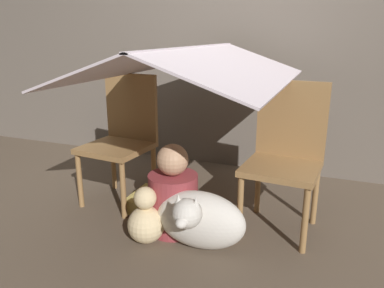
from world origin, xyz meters
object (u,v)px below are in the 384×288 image
(chair_left, at_px, (123,134))
(person_front, at_px, (173,196))
(chair_right, at_px, (285,152))
(dog, at_px, (199,219))

(chair_left, relative_size, person_front, 1.63)
(chair_right, bearing_deg, dog, -126.16)
(person_front, bearing_deg, chair_right, 27.48)
(chair_left, xyz_separation_m, chair_right, (1.12, 0.00, 0.00))
(chair_right, height_order, dog, chair_right)
(dog, bearing_deg, chair_left, 148.82)
(chair_right, height_order, person_front, chair_right)
(chair_right, bearing_deg, chair_left, -175.44)
(person_front, xyz_separation_m, dog, (0.22, -0.13, -0.05))
(person_front, relative_size, dog, 1.06)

